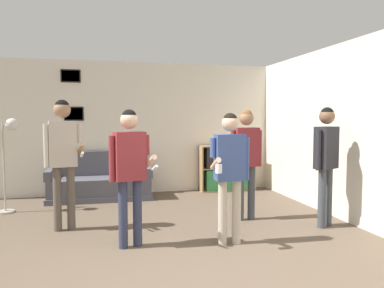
{
  "coord_description": "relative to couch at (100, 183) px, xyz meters",
  "views": [
    {
      "loc": [
        -0.7,
        -3.08,
        1.56
      ],
      "look_at": [
        0.58,
        2.35,
        1.17
      ],
      "focal_mm": 35.0,
      "sensor_mm": 36.0,
      "label": 1
    }
  ],
  "objects": [
    {
      "name": "bookshelf",
      "position": [
        2.66,
        0.19,
        0.19
      ],
      "size": [
        1.2,
        0.3,
        0.97
      ],
      "color": "#A87F51",
      "rests_on": "ground_plane"
    },
    {
      "name": "couch",
      "position": [
        0.0,
        0.0,
        0.0
      ],
      "size": [
        1.95,
        0.8,
        0.9
      ],
      "color": "#4C4C56",
      "rests_on": "ground_plane"
    },
    {
      "name": "bottle_on_floor",
      "position": [
        -0.46,
        -0.65,
        -0.19
      ],
      "size": [
        0.06,
        0.06,
        0.27
      ],
      "color": "brown",
      "rests_on": "ground_plane"
    },
    {
      "name": "wall_right",
      "position": [
        3.64,
        -1.96,
        1.06
      ],
      "size": [
        0.06,
        7.1,
        2.7
      ],
      "color": "silver",
      "rests_on": "ground_plane"
    },
    {
      "name": "wall_back",
      "position": [
        0.78,
        0.41,
        1.06
      ],
      "size": [
        8.05,
        0.08,
        2.7
      ],
      "color": "silver",
      "rests_on": "ground_plane"
    },
    {
      "name": "person_player_foreground_left",
      "position": [
        -0.47,
        -2.01,
        0.84
      ],
      "size": [
        0.55,
        0.46,
        1.81
      ],
      "color": "brown",
      "rests_on": "ground_plane"
    },
    {
      "name": "floor_lamp",
      "position": [
        -1.52,
        -0.77,
        0.9
      ],
      "size": [
        0.48,
        0.28,
        1.56
      ],
      "color": "#ADA89E",
      "rests_on": "ground_plane"
    },
    {
      "name": "person_watcher_holding_cup",
      "position": [
        1.58,
        -3.08,
        0.7
      ],
      "size": [
        0.51,
        0.4,
        1.62
      ],
      "color": "#B7AD99",
      "rests_on": "ground_plane"
    },
    {
      "name": "person_spectator_near_bookshelf",
      "position": [
        2.19,
        -2.08,
        0.74
      ],
      "size": [
        0.5,
        0.21,
        1.68
      ],
      "color": "#3D4247",
      "rests_on": "ground_plane"
    },
    {
      "name": "person_spectator_far_right",
      "position": [
        3.16,
        -2.69,
        0.76
      ],
      "size": [
        0.45,
        0.35,
        1.71
      ],
      "color": "#3D4247",
      "rests_on": "ground_plane"
    },
    {
      "name": "person_player_foreground_center",
      "position": [
        0.38,
        -2.91,
        0.73
      ],
      "size": [
        0.55,
        0.43,
        1.66
      ],
      "color": "#2D334C",
      "rests_on": "ground_plane"
    }
  ]
}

